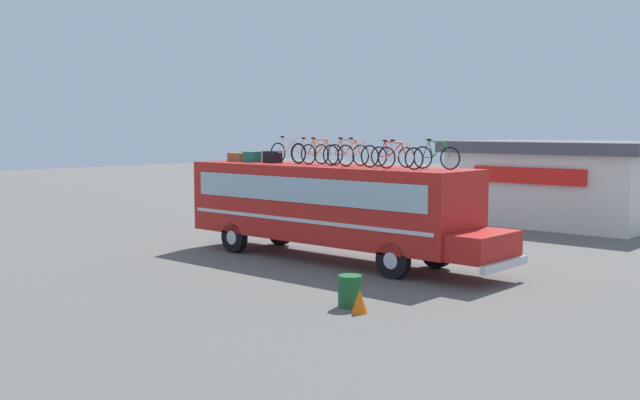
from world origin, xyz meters
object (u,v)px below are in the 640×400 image
luggage_bag_3 (272,157)px  rooftop_bicycle_4 (347,154)px  rooftop_bicycle_3 (319,154)px  rooftop_bicycle_6 (392,156)px  rooftop_bicycle_2 (310,153)px  bus (330,204)px  rooftop_bicycle_1 (288,152)px  trash_bin (350,291)px  rooftop_bicycle_7 (400,157)px  rooftop_bicycle_8 (436,157)px  traffic_cone (360,301)px  luggage_bag_2 (252,157)px  rooftop_bicycle_5 (357,155)px  luggage_bag_1 (238,157)px

luggage_bag_3 → rooftop_bicycle_4: bearing=3.2°
rooftop_bicycle_3 → rooftop_bicycle_6: 2.68m
rooftop_bicycle_2 → rooftop_bicycle_4: 1.78m
bus → rooftop_bicycle_6: bearing=10.9°
rooftop_bicycle_1 → trash_bin: (6.83, -4.82, -3.17)m
rooftop_bicycle_3 → rooftop_bicycle_7: size_ratio=1.01×
rooftop_bicycle_2 → rooftop_bicycle_8: size_ratio=1.06×
rooftop_bicycle_6 → traffic_cone: rooftop_bicycle_6 is taller
luggage_bag_2 → traffic_cone: (9.01, -4.94, -3.07)m
rooftop_bicycle_1 → rooftop_bicycle_6: size_ratio=1.00×
luggage_bag_2 → rooftop_bicycle_7: size_ratio=0.34×
luggage_bag_2 → rooftop_bicycle_2: (2.41, 0.47, 0.19)m
traffic_cone → rooftop_bicycle_4: bearing=132.2°
rooftop_bicycle_1 → traffic_cone: rooftop_bicycle_1 is taller
rooftop_bicycle_4 → trash_bin: size_ratio=2.27×
rooftop_bicycle_1 → rooftop_bicycle_3: size_ratio=1.01×
rooftop_bicycle_4 → rooftop_bicycle_5: bearing=-32.7°
bus → rooftop_bicycle_6: (2.22, 0.43, 1.65)m
bus → traffic_cone: bearing=-43.4°
luggage_bag_1 → luggage_bag_2: luggage_bag_2 is taller
luggage_bag_2 → rooftop_bicycle_6: rooftop_bicycle_6 is taller
rooftop_bicycle_1 → rooftop_bicycle_4: rooftop_bicycle_1 is taller
rooftop_bicycle_6 → trash_bin: rooftop_bicycle_6 is taller
rooftop_bicycle_6 → luggage_bag_3: bearing=-176.4°
luggage_bag_2 → trash_bin: luggage_bag_2 is taller
luggage_bag_2 → luggage_bag_3: (0.86, 0.19, 0.01)m
rooftop_bicycle_4 → rooftop_bicycle_5: 1.06m
luggage_bag_3 → rooftop_bicycle_3: size_ratio=0.33×
rooftop_bicycle_1 → trash_bin: size_ratio=2.17×
rooftop_bicycle_5 → rooftop_bicycle_7: rooftop_bicycle_5 is taller
rooftop_bicycle_6 → rooftop_bicycle_8: 1.75m
rooftop_bicycle_1 → rooftop_bicycle_8: rooftop_bicycle_1 is taller
rooftop_bicycle_3 → rooftop_bicycle_4: bearing=22.7°
luggage_bag_1 → rooftop_bicycle_1: size_ratio=0.39×
luggage_bag_2 → rooftop_bicycle_7: rooftop_bicycle_7 is taller
rooftop_bicycle_6 → trash_bin: bearing=-63.7°
rooftop_bicycle_5 → rooftop_bicycle_7: (1.75, -0.14, -0.02)m
trash_bin → rooftop_bicycle_5: bearing=127.3°
rooftop_bicycle_8 → rooftop_bicycle_4: bearing=179.5°
bus → rooftop_bicycle_1: (-2.08, 0.13, 1.69)m
rooftop_bicycle_1 → rooftop_bicycle_4: (2.57, 0.16, -0.01)m
luggage_bag_3 → rooftop_bicycle_2: (1.56, 0.28, 0.18)m
luggage_bag_2 → rooftop_bicycle_2: bearing=11.0°
trash_bin → rooftop_bicycle_4: bearing=130.5°
bus → rooftop_bicycle_3: bearing=-168.0°
rooftop_bicycle_4 → rooftop_bicycle_2: bearing=177.0°
luggage_bag_1 → trash_bin: luggage_bag_1 is taller
rooftop_bicycle_7 → rooftop_bicycle_2: bearing=169.7°
rooftop_bicycle_4 → rooftop_bicycle_8: size_ratio=1.09×
rooftop_bicycle_7 → traffic_cone: bearing=-64.6°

